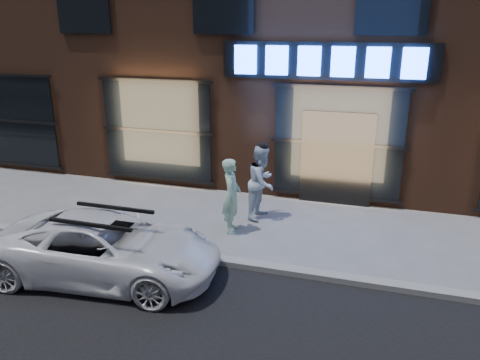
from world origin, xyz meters
name	(u,v)px	position (x,y,z in m)	size (l,w,h in m)	color
ground	(311,277)	(0.00, 0.00, 0.00)	(90.00, 90.00, 0.00)	slate
curb	(311,274)	(0.00, 0.00, 0.06)	(60.00, 0.25, 0.12)	gray
storefront_building	(358,0)	(0.00, 7.99, 5.15)	(30.20, 8.28, 10.30)	#54301E
man_bowtie	(232,196)	(-2.02, 1.51, 0.85)	(0.62, 0.41, 1.70)	#A2D6B4
man_cap	(262,182)	(-1.58, 2.50, 0.89)	(0.86, 0.67, 1.78)	white
white_suv	(106,248)	(-3.61, -1.06, 0.58)	(1.93, 4.18, 1.16)	white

